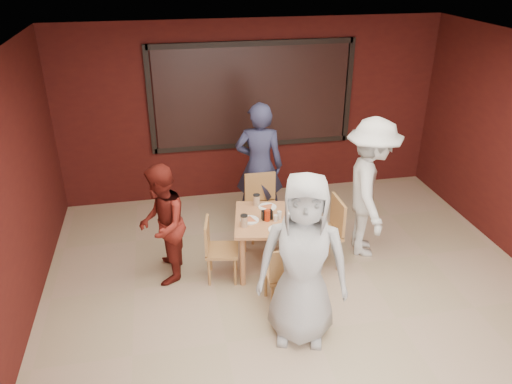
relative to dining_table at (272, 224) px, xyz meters
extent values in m
plane|color=tan|center=(0.19, -1.25, -0.64)|extent=(7.00, 7.00, 0.00)
cube|color=black|center=(0.19, 2.20, 1.01)|extent=(3.00, 0.02, 1.50)
cube|color=tan|center=(0.00, 0.00, 0.06)|extent=(1.07, 1.07, 0.04)
cylinder|color=tan|center=(-0.29, 0.43, -0.30)|extent=(0.07, 0.07, 0.68)
cylinder|color=tan|center=(0.43, 0.29, -0.30)|extent=(0.07, 0.07, 0.68)
cylinder|color=tan|center=(-0.43, -0.29, -0.30)|extent=(0.07, 0.07, 0.68)
cylinder|color=tan|center=(0.29, -0.43, -0.30)|extent=(0.07, 0.07, 0.68)
cylinder|color=white|center=(0.00, -0.29, 0.09)|extent=(0.23, 0.23, 0.01)
cone|color=gold|center=(0.00, -0.29, 0.10)|extent=(0.21, 0.21, 0.02)
cylinder|color=beige|center=(0.13, -0.38, 0.15)|extent=(0.09, 0.09, 0.14)
cylinder|color=black|center=(0.13, -0.38, 0.23)|extent=(0.09, 0.09, 0.01)
cylinder|color=white|center=(0.00, 0.29, 0.09)|extent=(0.23, 0.23, 0.01)
cone|color=gold|center=(0.00, 0.29, 0.10)|extent=(0.21, 0.21, 0.02)
cylinder|color=beige|center=(-0.12, 0.38, 0.15)|extent=(0.09, 0.09, 0.14)
cylinder|color=black|center=(-0.12, 0.38, 0.23)|extent=(0.09, 0.09, 0.01)
cylinder|color=white|center=(-0.29, 0.00, 0.09)|extent=(0.23, 0.23, 0.01)
cone|color=gold|center=(-0.29, 0.00, 0.10)|extent=(0.21, 0.21, 0.02)
cylinder|color=beige|center=(-0.38, -0.13, 0.15)|extent=(0.09, 0.09, 0.14)
cylinder|color=black|center=(-0.38, -0.13, 0.23)|extent=(0.09, 0.09, 0.01)
cylinder|color=white|center=(0.29, 0.00, 0.09)|extent=(0.23, 0.23, 0.01)
cone|color=gold|center=(0.29, 0.00, 0.10)|extent=(0.21, 0.21, 0.02)
cylinder|color=beige|center=(0.38, 0.13, 0.15)|extent=(0.09, 0.09, 0.14)
cylinder|color=black|center=(0.38, 0.13, 0.23)|extent=(0.09, 0.09, 0.01)
cylinder|color=silver|center=(0.08, -0.03, 0.13)|extent=(0.06, 0.06, 0.10)
cylinder|color=silver|center=(0.02, -0.08, 0.13)|extent=(0.05, 0.05, 0.08)
cylinder|color=#B62C0D|center=(-0.08, -0.05, 0.16)|extent=(0.07, 0.07, 0.15)
cube|color=black|center=(-0.07, -0.01, 0.14)|extent=(0.13, 0.07, 0.12)
cube|color=#B37445|center=(-0.04, -0.73, -0.22)|extent=(0.41, 0.41, 0.04)
cylinder|color=#B37445|center=(0.13, -0.56, -0.44)|extent=(0.03, 0.03, 0.39)
cylinder|color=#B37445|center=(-0.20, -0.56, -0.44)|extent=(0.03, 0.03, 0.39)
cylinder|color=#B37445|center=(0.13, -0.89, -0.44)|extent=(0.03, 0.03, 0.39)
cylinder|color=#B37445|center=(-0.20, -0.89, -0.44)|extent=(0.03, 0.03, 0.39)
cube|color=#B37445|center=(-0.04, -0.91, 0.01)|extent=(0.40, 0.04, 0.39)
cube|color=#B37445|center=(0.04, 0.77, -0.19)|extent=(0.44, 0.44, 0.04)
cylinder|color=#B37445|center=(-0.13, 0.59, -0.43)|extent=(0.04, 0.04, 0.43)
cylinder|color=#B37445|center=(0.22, 0.59, -0.43)|extent=(0.04, 0.04, 0.43)
cylinder|color=#B37445|center=(-0.13, 0.94, -0.43)|extent=(0.04, 0.04, 0.43)
cylinder|color=#B37445|center=(0.22, 0.94, -0.43)|extent=(0.04, 0.04, 0.43)
cube|color=#B37445|center=(0.04, 0.97, 0.06)|extent=(0.44, 0.04, 0.42)
cube|color=#B37445|center=(-0.65, -0.10, -0.24)|extent=(0.45, 0.45, 0.04)
cylinder|color=#B37445|center=(-0.52, -0.28, -0.45)|extent=(0.03, 0.03, 0.38)
cylinder|color=#B37445|center=(-0.46, 0.03, -0.45)|extent=(0.03, 0.03, 0.38)
cylinder|color=#B37445|center=(-0.83, -0.23, -0.45)|extent=(0.03, 0.03, 0.38)
cylinder|color=#B37445|center=(-0.77, 0.08, -0.45)|extent=(0.03, 0.03, 0.38)
cube|color=#B37445|center=(-0.82, -0.07, -0.02)|extent=(0.10, 0.39, 0.37)
cube|color=#B37445|center=(0.63, -0.05, -0.18)|extent=(0.45, 0.45, 0.04)
cylinder|color=#B37445|center=(0.45, 0.13, -0.42)|extent=(0.04, 0.04, 0.43)
cylinder|color=#B37445|center=(0.46, -0.23, -0.42)|extent=(0.04, 0.04, 0.43)
cylinder|color=#B37445|center=(0.81, 0.14, -0.42)|extent=(0.04, 0.04, 0.43)
cylinder|color=#B37445|center=(0.82, -0.22, -0.42)|extent=(0.04, 0.04, 0.43)
cube|color=#B37445|center=(0.83, -0.04, 0.07)|extent=(0.04, 0.44, 0.42)
imported|color=#ACACAC|center=(0.02, -1.26, 0.30)|extent=(1.05, 0.84, 1.87)
imported|color=#2C2F4F|center=(0.07, 1.15, 0.29)|extent=(0.76, 0.58, 1.86)
imported|color=maroon|center=(-1.34, 0.06, 0.11)|extent=(0.64, 0.78, 1.50)
imported|color=silver|center=(1.32, 0.15, 0.29)|extent=(0.98, 1.34, 1.87)
camera|label=1|loc=(-1.25, -5.21, 3.09)|focal=35.00mm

